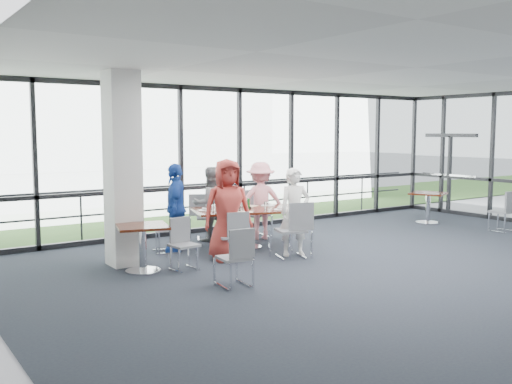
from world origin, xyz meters
TOP-DOWN VIEW (x-y plane):
  - floor at (0.00, 0.00)m, footprint 12.00×10.00m
  - ceiling at (0.00, 0.00)m, footprint 12.00×10.00m
  - wall_left at (-6.00, 0.00)m, footprint 0.10×10.00m
  - curtain_wall_back at (0.00, 5.00)m, footprint 12.00×0.10m
  - exit_door at (6.00, 3.75)m, footprint 0.12×1.60m
  - structural_column at (-3.60, 3.00)m, footprint 0.50×0.50m
  - apron at (0.00, 10.00)m, footprint 80.00×70.00m
  - grass_strip at (0.00, 8.00)m, footprint 80.00×5.00m
  - hangar_main at (4.00, 32.00)m, footprint 24.00×10.00m
  - guard_rail at (0.00, 5.60)m, footprint 12.00×0.06m
  - main_table at (-1.14, 2.99)m, footprint 2.23×1.66m
  - side_table_left at (-3.56, 2.35)m, footprint 0.95×0.95m
  - side_table_right at (4.12, 2.94)m, footprint 1.04×1.04m
  - diner_near_left at (-2.01, 2.31)m, footprint 0.97×0.76m
  - diner_near_right at (-0.83, 1.92)m, footprint 0.66×0.56m
  - diner_far_left at (-1.37, 4.00)m, footprint 0.81×0.58m
  - diner_far_right at (-0.41, 3.59)m, footprint 1.16×0.89m
  - diner_end at (-2.40, 3.48)m, footprint 0.94×1.09m
  - chair_main_nl at (-1.98, 2.26)m, footprint 0.49×0.49m
  - chair_main_nr at (-1.00, 1.82)m, footprint 0.60×0.60m
  - chair_main_fl at (-1.33, 4.18)m, footprint 0.60×0.60m
  - chair_main_fr at (-0.36, 3.81)m, footprint 0.53×0.53m
  - chair_main_end at (-2.61, 3.50)m, footprint 0.52×0.52m
  - chair_spare_la at (-2.84, 0.80)m, footprint 0.45×0.45m
  - chair_spare_lb at (-2.97, 2.08)m, footprint 0.44×0.44m
  - chair_spare_r at (4.49, 1.23)m, footprint 0.45×0.45m
  - plate_nl at (-1.80, 2.78)m, footprint 0.28×0.28m
  - plate_nr at (-0.72, 2.51)m, footprint 0.25×0.25m
  - plate_fl at (-1.55, 3.51)m, footprint 0.25×0.25m
  - plate_fr at (-0.56, 3.12)m, footprint 0.28×0.28m
  - plate_end at (-1.93, 3.22)m, footprint 0.24×0.24m
  - tumbler_a at (-1.44, 2.77)m, footprint 0.08×0.08m
  - tumbler_b at (-0.89, 2.72)m, footprint 0.07×0.07m
  - tumbler_c at (-0.98, 3.25)m, footprint 0.07×0.07m
  - tumbler_d at (-1.88, 3.02)m, footprint 0.08×0.08m
  - menu_a at (-1.42, 2.67)m, footprint 0.38×0.35m
  - menu_b at (-0.38, 2.43)m, footprint 0.37×0.33m
  - menu_c at (-0.85, 3.28)m, footprint 0.36×0.31m
  - condiment_caddy at (-1.10, 3.02)m, footprint 0.10×0.07m
  - ketchup_bottle at (-1.08, 3.03)m, footprint 0.06×0.06m
  - green_bottle at (-1.10, 3.01)m, footprint 0.05×0.05m

SIDE VIEW (x-z plane):
  - apron at x=0.00m, z-range -0.03..-0.01m
  - floor at x=0.00m, z-range -0.02..0.00m
  - grass_strip at x=0.00m, z-range 0.01..0.01m
  - chair_spare_lb at x=-2.97m, z-range 0.00..0.81m
  - chair_main_nl at x=-1.98m, z-range 0.00..0.83m
  - chair_spare_la at x=-2.84m, z-range 0.00..0.84m
  - chair_main_end at x=-2.61m, z-range 0.00..0.86m
  - chair_spare_r at x=4.49m, z-range 0.00..0.89m
  - chair_main_fl at x=-1.33m, z-range 0.00..0.90m
  - chair_main_fr at x=-0.36m, z-range 0.00..0.96m
  - chair_main_nr at x=-1.00m, z-range 0.00..0.97m
  - guard_rail at x=0.00m, z-range 0.47..0.53m
  - side_table_left at x=-3.56m, z-range 0.24..0.99m
  - side_table_right at x=4.12m, z-range 0.25..1.00m
  - main_table at x=-1.14m, z-range 0.26..1.01m
  - menu_a at x=-1.42m, z-range 0.75..0.75m
  - menu_b at x=-0.38m, z-range 0.75..0.75m
  - menu_c at x=-0.85m, z-range 0.75..0.75m
  - diner_far_left at x=-1.37m, z-range 0.00..1.51m
  - plate_nl at x=-1.80m, z-range 0.75..0.76m
  - plate_nr at x=-0.72m, z-range 0.75..0.76m
  - plate_fl at x=-1.55m, z-range 0.75..0.76m
  - plate_fr at x=-0.56m, z-range 0.75..0.76m
  - plate_end at x=-1.93m, z-range 0.75..0.76m
  - condiment_caddy at x=-1.10m, z-range 0.75..0.79m
  - diner_near_right at x=-0.83m, z-range 0.00..1.57m
  - diner_far_right at x=-0.41m, z-range 0.00..1.60m
  - tumbler_c at x=-0.98m, z-range 0.75..0.88m
  - diner_end at x=-2.40m, z-range 0.00..1.64m
  - tumbler_b at x=-0.89m, z-range 0.75..0.90m
  - tumbler_a at x=-1.44m, z-range 0.75..0.90m
  - tumbler_d at x=-1.88m, z-range 0.75..0.90m
  - ketchup_bottle at x=-1.08m, z-range 0.75..0.93m
  - green_bottle at x=-1.10m, z-range 0.75..0.95m
  - diner_near_left at x=-2.01m, z-range 0.00..1.75m
  - exit_door at x=6.00m, z-range 0.00..2.10m
  - wall_left at x=-6.00m, z-range 0.00..3.20m
  - curtain_wall_back at x=0.00m, z-range 0.00..3.20m
  - structural_column at x=-3.60m, z-range 0.00..3.20m
  - hangar_main at x=4.00m, z-range 0.00..6.00m
  - ceiling at x=0.00m, z-range 3.18..3.22m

